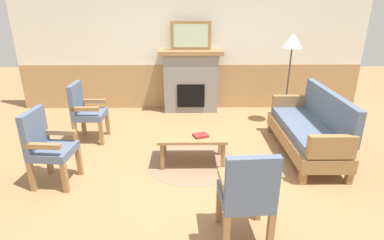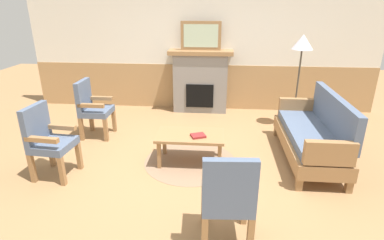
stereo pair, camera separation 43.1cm
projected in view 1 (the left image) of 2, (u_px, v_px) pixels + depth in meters
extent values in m
plane|color=#997047|center=(192.00, 164.00, 4.49)|extent=(14.00, 14.00, 0.00)
cube|color=silver|center=(191.00, 45.00, 6.42)|extent=(7.20, 0.12, 2.70)
cube|color=#A87F51|center=(191.00, 87.00, 6.67)|extent=(7.20, 0.02, 0.95)
cube|color=gray|center=(191.00, 83.00, 6.46)|extent=(1.10, 0.36, 1.20)
cube|color=black|center=(191.00, 96.00, 6.36)|extent=(0.56, 0.02, 0.48)
cube|color=olive|center=(191.00, 52.00, 6.23)|extent=(1.30, 0.44, 0.08)
cube|color=olive|center=(191.00, 36.00, 6.11)|extent=(0.80, 0.03, 0.56)
cube|color=#B2C6A8|center=(191.00, 36.00, 6.09)|extent=(0.68, 0.01, 0.44)
cube|color=olive|center=(270.00, 128.00, 5.55)|extent=(0.08, 0.08, 0.16)
cube|color=olive|center=(303.00, 178.00, 3.98)|extent=(0.08, 0.08, 0.16)
cube|color=olive|center=(304.00, 128.00, 5.56)|extent=(0.08, 0.08, 0.16)
cube|color=olive|center=(349.00, 178.00, 3.99)|extent=(0.08, 0.08, 0.16)
cube|color=olive|center=(305.00, 138.00, 4.70)|extent=(0.70, 1.80, 0.20)
cube|color=slate|center=(306.00, 128.00, 4.65)|extent=(0.60, 1.70, 0.12)
cube|color=slate|center=(329.00, 109.00, 4.54)|extent=(0.10, 1.70, 0.50)
cube|color=olive|center=(290.00, 104.00, 5.40)|extent=(0.60, 0.10, 0.30)
cube|color=olive|center=(332.00, 147.00, 3.81)|extent=(0.60, 0.10, 0.30)
cube|color=olive|center=(162.00, 157.00, 4.27)|extent=(0.05, 0.05, 0.40)
cube|color=olive|center=(223.00, 156.00, 4.28)|extent=(0.05, 0.05, 0.40)
cube|color=olive|center=(164.00, 143.00, 4.68)|extent=(0.05, 0.05, 0.40)
cube|color=olive|center=(220.00, 143.00, 4.69)|extent=(0.05, 0.05, 0.40)
cube|color=olive|center=(192.00, 135.00, 4.41)|extent=(0.96, 0.56, 0.04)
cylinder|color=#896B51|center=(192.00, 161.00, 4.56)|extent=(1.35, 1.35, 0.01)
cube|color=maroon|center=(201.00, 135.00, 4.32)|extent=(0.24, 0.22, 0.03)
cube|color=olive|center=(79.00, 161.00, 4.15)|extent=(0.07, 0.07, 0.40)
cube|color=olive|center=(65.00, 178.00, 3.76)|extent=(0.07, 0.07, 0.40)
cube|color=olive|center=(49.00, 160.00, 4.19)|extent=(0.07, 0.07, 0.40)
cube|color=olive|center=(32.00, 176.00, 3.79)|extent=(0.07, 0.07, 0.40)
cube|color=slate|center=(53.00, 151.00, 3.88)|extent=(0.52, 0.52, 0.10)
cube|color=slate|center=(34.00, 129.00, 3.79)|extent=(0.12, 0.49, 0.48)
cube|color=olive|center=(59.00, 132.00, 4.01)|extent=(0.44, 0.11, 0.06)
cube|color=olive|center=(42.00, 146.00, 3.63)|extent=(0.44, 0.11, 0.06)
cube|color=olive|center=(108.00, 124.00, 5.41)|extent=(0.06, 0.06, 0.40)
cube|color=olive|center=(101.00, 133.00, 5.02)|extent=(0.06, 0.06, 0.40)
cube|color=olive|center=(84.00, 124.00, 5.41)|extent=(0.06, 0.06, 0.40)
cube|color=olive|center=(75.00, 134.00, 5.01)|extent=(0.06, 0.06, 0.40)
cube|color=slate|center=(90.00, 115.00, 5.12)|extent=(0.48, 0.48, 0.10)
cube|color=slate|center=(76.00, 98.00, 5.01)|extent=(0.08, 0.48, 0.48)
cube|color=olive|center=(93.00, 101.00, 5.25)|extent=(0.44, 0.07, 0.06)
cube|color=olive|center=(85.00, 109.00, 4.87)|extent=(0.44, 0.07, 0.06)
cube|color=olive|center=(219.00, 205.00, 3.26)|extent=(0.06, 0.06, 0.40)
cube|color=olive|center=(258.00, 203.00, 3.29)|extent=(0.06, 0.06, 0.40)
cube|color=olive|center=(226.00, 233.00, 2.87)|extent=(0.06, 0.06, 0.40)
cube|color=olive|center=(271.00, 231.00, 2.90)|extent=(0.06, 0.06, 0.40)
cube|color=slate|center=(245.00, 196.00, 2.99)|extent=(0.51, 0.51, 0.10)
cube|color=slate|center=(252.00, 182.00, 2.70)|extent=(0.48, 0.11, 0.48)
cube|color=olive|center=(225.00, 182.00, 2.92)|extent=(0.10, 0.44, 0.06)
cube|color=olive|center=(267.00, 180.00, 2.94)|extent=(0.10, 0.44, 0.06)
cylinder|color=#332D28|center=(283.00, 122.00, 5.98)|extent=(0.24, 0.24, 0.03)
cylinder|color=#4C473D|center=(288.00, 86.00, 5.72)|extent=(0.03, 0.03, 1.40)
cone|color=silver|center=(293.00, 41.00, 5.43)|extent=(0.36, 0.36, 0.25)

